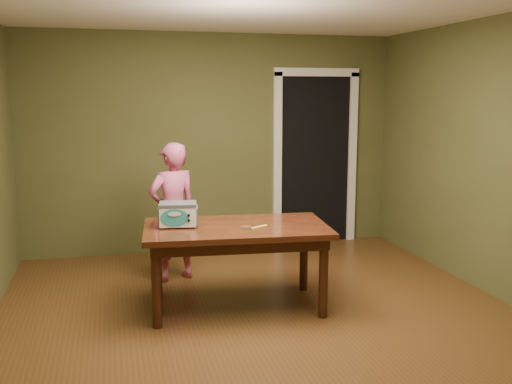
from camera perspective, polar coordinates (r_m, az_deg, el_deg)
The scene contains 8 objects.
floor at distance 4.83m, azimuth 1.28°, elevation -13.26°, with size 5.00×5.00×0.00m, color brown.
room_shell at distance 4.45m, azimuth 1.36°, elevation 7.39°, with size 4.52×5.02×2.61m.
doorway at distance 7.54m, azimuth 5.12°, elevation 3.43°, with size 1.10×0.66×2.25m.
dining_table at distance 5.04m, azimuth -1.98°, elevation -4.49°, with size 1.68×1.05×0.75m.
toy_oven at distance 5.01m, azimuth -7.81°, elevation -2.15°, with size 0.37×0.27×0.21m.
baking_pan at distance 4.89m, azimuth -1.01°, elevation -3.57°, with size 0.10×0.10×0.02m.
spatula at distance 4.95m, azimuth 0.29°, elevation -3.50°, with size 0.18×0.03×0.01m, color #EDE067.
child at distance 5.84m, azimuth -8.30°, elevation -1.99°, with size 0.52×0.34×1.42m, color #CC5483.
Camera 1 is at (-1.21, -4.28, 1.90)m, focal length 40.00 mm.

